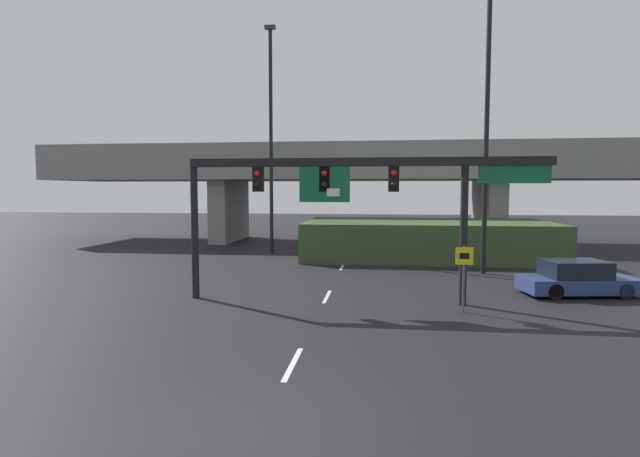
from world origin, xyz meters
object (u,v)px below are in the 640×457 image
signal_gantry (351,187)px  highway_light_pole_far (271,136)px  speed_limit_sign (464,269)px  parked_sedan_near_right (577,279)px  highway_light_pole_near (487,115)px

signal_gantry → highway_light_pole_far: size_ratio=0.90×
signal_gantry → highway_light_pole_far: highway_light_pole_far is taller
speed_limit_sign → highway_light_pole_far: (-10.20, 15.28, 6.36)m
signal_gantry → speed_limit_sign: 5.06m
speed_limit_sign → parked_sedan_near_right: speed_limit_sign is taller
highway_light_pole_near → parked_sedan_near_right: 9.23m
speed_limit_sign → highway_light_pole_near: bearing=74.6°
speed_limit_sign → highway_light_pole_near: highway_light_pole_near is taller
speed_limit_sign → highway_light_pole_far: size_ratio=0.16×
signal_gantry → highway_light_pole_near: (6.33, 7.26, 3.58)m
highway_light_pole_near → signal_gantry: bearing=-131.1°
signal_gantry → highway_light_pole_near: highway_light_pole_near is taller
signal_gantry → highway_light_pole_far: bearing=113.7°
highway_light_pole_near → parked_sedan_near_right: bearing=-60.9°
highway_light_pole_near → highway_light_pole_far: 14.28m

